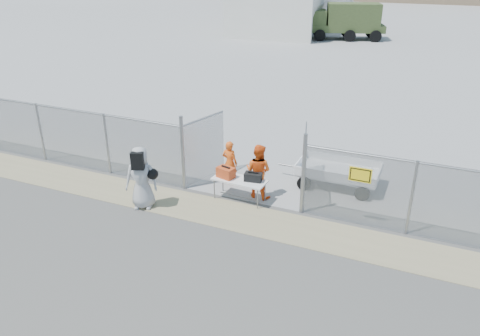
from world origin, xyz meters
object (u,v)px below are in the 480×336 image
at_px(folding_table, 240,190).
at_px(security_worker_right, 258,171).
at_px(utility_trailer, 338,174).
at_px(security_worker_left, 230,163).
at_px(visitor, 141,178).

bearing_deg(folding_table, security_worker_right, 49.26).
bearing_deg(security_worker_right, folding_table, 52.38).
relative_size(security_worker_right, utility_trailer, 0.51).
bearing_deg(security_worker_left, folding_table, 135.08).
bearing_deg(utility_trailer, folding_table, -139.42).
xyz_separation_m(security_worker_right, visitor, (-2.96, -2.03, 0.09)).
distance_m(folding_table, utility_trailer, 3.43).
bearing_deg(security_worker_right, visitor, 40.75).
distance_m(folding_table, security_worker_right, 0.82).
bearing_deg(security_worker_right, security_worker_left, -15.48).
height_order(folding_table, utility_trailer, utility_trailer).
bearing_deg(security_worker_left, utility_trailer, -152.81).
xyz_separation_m(security_worker_right, utility_trailer, (2.15, 1.79, -0.47)).
relative_size(folding_table, visitor, 0.86).
distance_m(security_worker_left, visitor, 3.07).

